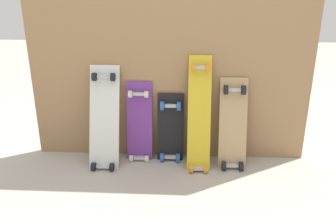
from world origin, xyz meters
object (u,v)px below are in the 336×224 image
object	(u,v)px
skateboard_purple	(139,126)
skateboard_natural	(233,128)
skateboard_black	(170,131)
skateboard_white	(104,122)
skateboard_yellow	(199,118)

from	to	relation	value
skateboard_purple	skateboard_natural	xyz separation A→B (m)	(0.70, -0.06, 0.02)
skateboard_black	skateboard_natural	xyz separation A→B (m)	(0.46, -0.06, 0.06)
skateboard_purple	skateboard_natural	size ratio (longest dim) A/B	0.95
skateboard_white	skateboard_yellow	distance (m)	0.70
skateboard_yellow	skateboard_natural	bearing A→B (deg)	5.26
skateboard_white	skateboard_black	size ratio (longest dim) A/B	1.38
skateboard_purple	skateboard_black	xyz separation A→B (m)	(0.24, 0.00, -0.04)
skateboard_purple	skateboard_natural	bearing A→B (deg)	-4.49
skateboard_purple	skateboard_yellow	xyz separation A→B (m)	(0.45, -0.08, 0.10)
skateboard_yellow	skateboard_natural	size ratio (longest dim) A/B	1.23
skateboard_black	skateboard_yellow	bearing A→B (deg)	-20.86
skateboard_white	skateboard_yellow	bearing A→B (deg)	0.41
skateboard_white	skateboard_purple	distance (m)	0.27
skateboard_black	skateboard_yellow	world-z (taller)	skateboard_yellow
skateboard_white	skateboard_natural	distance (m)	0.95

